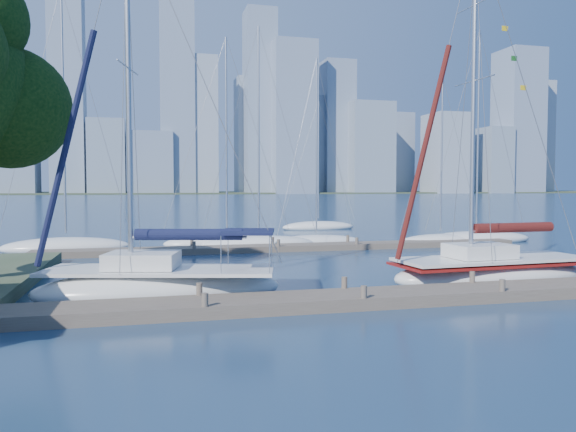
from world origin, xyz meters
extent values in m
plane|color=#172A4C|center=(0.00, 0.00, 0.00)|extent=(700.00, 700.00, 0.00)
cube|color=brown|center=(0.00, 0.00, 0.20)|extent=(26.00, 2.00, 0.40)
cube|color=brown|center=(2.00, 16.00, 0.18)|extent=(30.00, 1.80, 0.36)
cube|color=#38472D|center=(0.00, 320.00, 0.00)|extent=(800.00, 100.00, 1.50)
sphere|color=black|center=(-11.64, 6.01, 6.90)|extent=(4.58, 4.58, 4.58)
ellipsoid|color=silver|center=(-6.21, 2.94, 0.25)|extent=(9.13, 4.88, 1.53)
cube|color=silver|center=(-6.21, 2.94, 0.97)|extent=(8.45, 4.50, 0.12)
cube|color=silver|center=(-6.80, 3.09, 1.32)|extent=(2.82, 2.39, 0.56)
cylinder|color=silver|center=(-7.19, 3.19, 7.43)|extent=(0.18, 0.18, 12.83)
cylinder|color=silver|center=(-5.20, 2.69, 2.14)|extent=(4.02, 1.10, 0.10)
cylinder|color=black|center=(-5.20, 2.69, 2.24)|extent=(3.77, 1.32, 0.41)
cube|color=black|center=(-3.17, 2.18, 2.34)|extent=(2.36, 2.79, 0.08)
ellipsoid|color=silver|center=(7.11, 2.82, 0.25)|extent=(8.82, 3.34, 1.52)
cube|color=silver|center=(7.11, 2.82, 0.96)|extent=(8.17, 3.07, 0.12)
cube|color=silver|center=(6.50, 2.78, 1.32)|extent=(2.54, 1.98, 0.56)
cylinder|color=silver|center=(6.10, 2.76, 7.50)|extent=(0.18, 0.18, 12.97)
cylinder|color=silver|center=(8.15, 2.88, 2.13)|extent=(4.11, 0.34, 0.10)
cylinder|color=#3F0D0D|center=(8.15, 2.88, 2.23)|extent=(3.80, 0.62, 0.41)
cube|color=maroon|center=(7.11, 2.82, 0.79)|extent=(8.36, 3.20, 0.10)
ellipsoid|color=silver|center=(-11.40, 18.86, 0.23)|extent=(7.67, 2.72, 1.25)
cylinder|color=silver|center=(-11.40, 18.86, 8.47)|extent=(0.14, 0.14, 14.66)
ellipsoid|color=silver|center=(-1.52, 19.31, 0.22)|extent=(8.47, 3.24, 1.23)
cylinder|color=silver|center=(-1.52, 19.31, 7.36)|extent=(0.13, 0.13, 12.49)
ellipsoid|color=silver|center=(0.40, 18.18, 0.20)|extent=(7.70, 4.29, 1.12)
cylinder|color=silver|center=(0.40, 18.18, 7.58)|extent=(0.12, 0.12, 13.11)
ellipsoid|color=silver|center=(4.56, 19.05, 0.17)|extent=(6.60, 3.93, 0.96)
cylinder|color=silver|center=(4.56, 19.05, 6.71)|extent=(0.10, 0.10, 11.68)
ellipsoid|color=silver|center=(12.97, 17.34, 0.18)|extent=(6.05, 2.31, 1.01)
cylinder|color=silver|center=(12.97, 17.34, 6.14)|extent=(0.11, 0.11, 10.45)
ellipsoid|color=silver|center=(15.91, 17.60, 0.21)|extent=(8.68, 3.26, 1.18)
cylinder|color=silver|center=(15.91, 17.60, 7.93)|extent=(0.13, 0.13, 13.73)
ellipsoid|color=silver|center=(8.72, 31.97, 0.20)|extent=(6.99, 2.78, 1.12)
cylinder|color=silver|center=(8.72, 31.97, 6.38)|extent=(0.12, 0.12, 10.72)
cube|color=slate|center=(-69.73, 287.50, 26.80)|extent=(20.76, 17.63, 53.61)
cube|color=gray|center=(-47.55, 309.43, 21.08)|extent=(15.21, 17.61, 42.15)
cube|color=#7E8DA3|center=(-25.94, 284.92, 19.05)|extent=(18.36, 19.81, 38.11)
cube|color=slate|center=(-4.22, 286.68, 16.30)|extent=(22.68, 16.86, 32.60)
cube|color=gray|center=(21.35, 289.48, 36.80)|extent=(19.20, 14.99, 73.61)
cube|color=#7E8DA3|center=(51.90, 304.67, 33.13)|extent=(15.92, 17.46, 66.25)
cube|color=slate|center=(70.99, 278.50, 40.94)|extent=(23.13, 18.95, 81.89)
cube|color=gray|center=(91.42, 294.72, 27.69)|extent=(13.73, 17.11, 55.39)
cube|color=#7E8DA3|center=(115.77, 279.60, 25.58)|extent=(24.46, 18.80, 51.16)
cube|color=slate|center=(147.05, 309.52, 24.85)|extent=(15.34, 17.52, 49.71)
cube|color=gray|center=(164.09, 278.94, 23.12)|extent=(21.71, 23.94, 46.25)
cube|color=#7E8DA3|center=(194.50, 279.05, 19.46)|extent=(15.75, 21.38, 38.92)
cube|color=slate|center=(213.93, 282.23, 43.25)|extent=(23.02, 23.60, 86.50)
cube|color=gray|center=(241.25, 301.60, 36.14)|extent=(17.92, 17.08, 72.29)
cube|color=slate|center=(-45.00, 290.00, 61.40)|extent=(16.62, 18.00, 122.80)
cube|color=slate|center=(10.00, 290.00, 53.39)|extent=(17.50, 18.00, 106.77)
cube|color=slate|center=(55.00, 290.00, 50.36)|extent=(16.51, 18.00, 100.71)
cube|color=slate|center=(100.00, 290.00, 37.65)|extent=(17.34, 18.00, 75.29)
camera|label=1|loc=(-6.63, -17.35, 3.93)|focal=35.00mm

